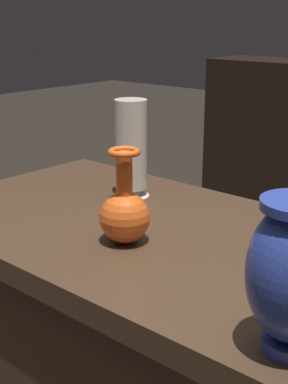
{
  "coord_description": "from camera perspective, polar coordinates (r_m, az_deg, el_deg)",
  "views": [
    {
      "loc": [
        0.72,
        -0.88,
        1.26
      ],
      "look_at": [
        -0.01,
        -0.05,
        0.9
      ],
      "focal_mm": 51.99,
      "sensor_mm": 36.0,
      "label": 1
    }
  ],
  "objects": [
    {
      "name": "vase_centerpiece",
      "position": [
        1.15,
        -1.99,
        -2.04
      ],
      "size": [
        0.11,
        0.11,
        0.2
      ],
      "color": "#E55B1E",
      "rests_on": "display_plinth"
    },
    {
      "name": "vase_tall_behind",
      "position": [
        1.43,
        -1.33,
        4.38
      ],
      "size": [
        0.09,
        0.09,
        0.25
      ],
      "color": "silver",
      "rests_on": "display_plinth"
    },
    {
      "name": "display_plinth",
      "position": [
        1.42,
        1.7,
        -19.01
      ],
      "size": [
        1.2,
        0.64,
        0.8
      ],
      "color": "#422D1E",
      "rests_on": "ground_plane"
    }
  ]
}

